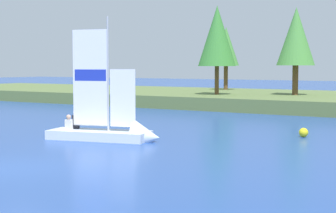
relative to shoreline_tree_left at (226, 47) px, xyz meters
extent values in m
plane|color=#234793|center=(9.37, -33.75, -4.85)|extent=(200.00, 200.00, 0.00)
cube|color=#5B703D|center=(9.37, -4.44, -4.39)|extent=(80.00, 15.56, 0.93)
cylinder|color=brown|center=(0.00, 0.00, -2.82)|extent=(0.38, 0.38, 2.21)
cone|color=#47893D|center=(0.00, 0.00, 0.05)|extent=(2.38, 2.38, 3.52)
cylinder|color=brown|center=(3.14, -7.98, -2.84)|extent=(0.32, 0.32, 2.18)
cone|color=#387F33|center=(3.14, -7.98, 0.54)|extent=(2.89, 2.89, 4.58)
cylinder|color=brown|center=(8.45, -5.43, -2.81)|extent=(0.44, 0.44, 2.23)
cone|color=#47893D|center=(8.45, -5.43, 0.48)|extent=(2.85, 2.85, 4.34)
cube|color=silver|center=(7.40, -27.33, -4.66)|extent=(4.60, 2.47, 0.39)
cone|color=silver|center=(9.53, -26.82, -4.66)|extent=(1.38, 1.56, 1.34)
cylinder|color=#B7B7BC|center=(7.83, -27.23, -2.05)|extent=(0.08, 0.08, 4.82)
cube|color=white|center=(7.03, -27.42, -2.20)|extent=(1.60, 0.41, 4.03)
cube|color=#1E33B2|center=(7.03, -27.42, -2.11)|extent=(1.44, 0.38, 0.48)
cube|color=white|center=(8.48, -27.07, -3.06)|extent=(1.11, 0.29, 2.41)
cylinder|color=#B7B7BC|center=(7.03, -27.42, -4.24)|extent=(1.60, 0.44, 0.06)
cube|color=silver|center=(6.25, -27.94, -4.23)|extent=(0.32, 0.26, 0.46)
sphere|color=tan|center=(6.25, -27.94, -3.89)|extent=(0.20, 0.20, 0.20)
cube|color=#26262D|center=(6.08, -27.31, -4.16)|extent=(0.32, 0.26, 0.60)
sphere|color=tan|center=(6.08, -27.31, -3.75)|extent=(0.20, 0.20, 0.20)
sphere|color=yellow|center=(14.53, -21.91, -4.65)|extent=(0.41, 0.41, 0.41)
camera|label=1|loc=(22.14, -45.28, -1.70)|focal=58.30mm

